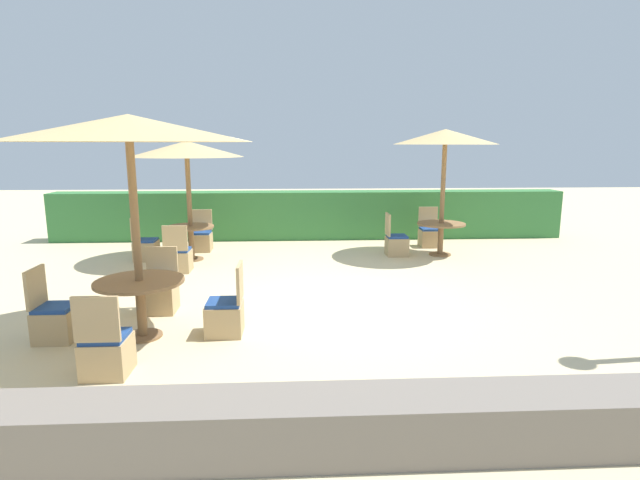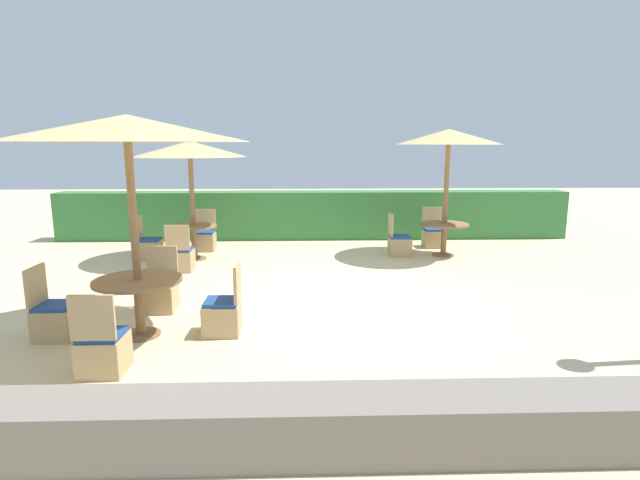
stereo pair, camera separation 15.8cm
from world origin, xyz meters
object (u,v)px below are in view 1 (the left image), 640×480
(patio_chair_back_right_north, at_px, (429,236))
(patio_chair_front_left_south, at_px, (106,352))
(patio_chair_front_left_east, at_px, (226,314))
(patio_chair_back_left_west, at_px, (145,248))
(patio_chair_front_left_north, at_px, (160,294))
(round_table_back_left, at_px, (191,234))
(parasol_back_left, at_px, (187,150))
(patio_chair_front_left_west, at_px, (55,320))
(patio_chair_back_right_west, at_px, (396,244))
(patio_chair_back_left_south, at_px, (178,258))
(parasol_front_left, at_px, (128,129))
(parasol_back_right, at_px, (445,138))
(patio_chair_back_left_north, at_px, (201,240))
(round_table_back_right, at_px, (441,230))
(round_table_front_left, at_px, (140,292))

(patio_chair_back_right_north, xyz_separation_m, patio_chair_front_left_south, (-5.23, -6.51, 0.00))
(patio_chair_front_left_east, xyz_separation_m, patio_chair_back_left_west, (-2.25, 4.30, 0.00))
(patio_chair_front_left_east, bearing_deg, patio_chair_front_left_north, 48.59)
(round_table_back_left, xyz_separation_m, patio_chair_back_left_west, (-0.97, 0.03, -0.29))
(parasol_back_left, distance_m, patio_chair_back_left_west, 2.26)
(patio_chair_front_left_north, distance_m, patio_chair_front_left_east, 1.43)
(round_table_back_left, bearing_deg, patio_chair_front_left_west, -100.58)
(patio_chair_back_right_north, relative_size, patio_chair_back_right_west, 1.00)
(patio_chair_back_left_south, bearing_deg, patio_chair_front_left_west, -102.85)
(parasol_front_left, distance_m, patio_chair_front_left_south, 2.56)
(patio_chair_front_left_west, bearing_deg, patio_chair_back_right_north, 131.43)
(parasol_back_right, height_order, patio_chair_back_left_north, parasol_back_right)
(round_table_back_right, xyz_separation_m, parasol_front_left, (-5.16, -4.50, 2.03))
(patio_chair_front_left_west, bearing_deg, parasol_front_left, 92.17)
(patio_chair_back_right_north, bearing_deg, round_table_back_left, 11.73)
(round_table_back_right, xyz_separation_m, patio_chair_back_left_north, (-5.35, 0.73, -0.30))
(round_table_back_right, bearing_deg, patio_chair_front_left_east, -132.70)
(parasol_back_left, bearing_deg, patio_chair_front_left_east, -73.29)
(patio_chair_front_left_west, bearing_deg, parasol_back_left, 169.42)
(round_table_back_left, distance_m, patio_chair_back_left_west, 1.01)
(round_table_back_right, height_order, parasol_back_left, parasol_back_left)
(round_table_back_right, distance_m, patio_chair_back_left_west, 6.37)
(patio_chair_back_left_south, bearing_deg, patio_chair_back_left_west, 131.74)
(parasol_front_left, bearing_deg, patio_chair_front_left_north, 91.64)
(round_table_back_left, bearing_deg, patio_chair_back_right_north, 11.73)
(patio_chair_front_left_south, distance_m, parasol_back_left, 5.76)
(patio_chair_front_left_north, distance_m, parasol_back_left, 3.91)
(patio_chair_back_left_north, bearing_deg, round_table_front_left, 92.11)
(patio_chair_back_right_north, relative_size, patio_chair_back_left_south, 1.00)
(patio_chair_back_left_north, xyz_separation_m, patio_chair_back_left_south, (-0.09, -1.91, 0.00))
(patio_chair_back_right_north, distance_m, patio_chair_back_left_south, 5.85)
(round_table_front_left, bearing_deg, patio_chair_front_left_south, -93.12)
(round_table_back_right, bearing_deg, patio_chair_front_left_west, -143.81)
(parasol_front_left, relative_size, patio_chair_back_left_north, 3.13)
(round_table_front_left, bearing_deg, parasol_front_left, 0.00)
(patio_chair_back_left_west, bearing_deg, round_table_back_right, 91.36)
(patio_chair_front_left_east, bearing_deg, parasol_back_right, -42.70)
(patio_chair_back_left_north, bearing_deg, round_table_back_right, 172.22)
(patio_chair_back_right_west, distance_m, round_table_back_left, 4.42)
(patio_chair_front_left_west, height_order, patio_chair_back_left_west, same)
(parasol_front_left, bearing_deg, patio_chair_back_right_north, 46.52)
(patio_chair_front_left_south, distance_m, patio_chair_back_left_west, 5.53)
(patio_chair_back_right_west, height_order, parasol_back_left, parasol_back_left)
(patio_chair_back_right_north, height_order, patio_chair_front_left_north, same)
(parasol_back_right, distance_m, round_table_back_right, 1.99)
(round_table_back_left, bearing_deg, patio_chair_front_left_east, -73.29)
(parasol_back_right, relative_size, parasol_front_left, 0.94)
(parasol_back_left, bearing_deg, patio_chair_back_left_west, 178.51)
(parasol_back_right, relative_size, parasol_back_left, 1.10)
(patio_chair_front_left_south, bearing_deg, round_table_front_left, 86.88)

